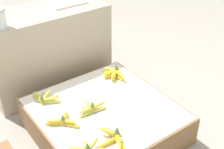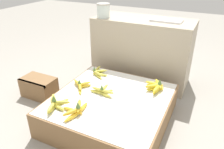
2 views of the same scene
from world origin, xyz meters
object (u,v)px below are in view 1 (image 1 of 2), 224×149
banana_bunch_middle_midleft (91,108)px  banana_bunch_back_right (114,73)px  banana_bunch_front_midleft (114,137)px  banana_bunch_middle_left (63,121)px  banana_bunch_back_left (45,98)px  foam_tray_white (68,3)px

banana_bunch_middle_midleft → banana_bunch_back_right: 0.46m
banana_bunch_front_midleft → banana_bunch_middle_left: bearing=118.6°
banana_bunch_back_left → banana_bunch_middle_left: bearing=-92.4°
banana_bunch_middle_left → banana_bunch_back_right: (0.60, 0.26, 0.01)m
banana_bunch_front_midleft → banana_bunch_middle_midleft: size_ratio=1.19×
banana_bunch_back_left → foam_tray_white: foam_tray_white is taller
foam_tray_white → banana_bunch_middle_left: bearing=-123.1°
banana_bunch_middle_midleft → banana_bunch_back_left: 0.36m
banana_bunch_back_left → foam_tray_white: 0.84m
banana_bunch_middle_midleft → banana_bunch_middle_left: bearing=-179.1°
foam_tray_white → banana_bunch_back_left: bearing=-135.4°
banana_bunch_front_midleft → banana_bunch_middle_left: banana_bunch_front_midleft is taller
banana_bunch_back_left → banana_bunch_back_right: bearing=-3.3°
banana_bunch_middle_left → banana_bunch_back_right: banana_bunch_back_right is taller
banana_bunch_back_left → foam_tray_white: (0.50, 0.49, 0.45)m
banana_bunch_back_left → foam_tray_white: bearing=44.6°
banana_bunch_front_midleft → banana_bunch_middle_midleft: banana_bunch_front_midleft is taller
banana_bunch_middle_midleft → foam_tray_white: (0.29, 0.78, 0.45)m
banana_bunch_middle_left → foam_tray_white: size_ratio=0.63×
banana_bunch_middle_midleft → banana_bunch_back_left: (-0.21, 0.29, -0.00)m
banana_bunch_middle_midleft → banana_bunch_back_left: bearing=125.6°
banana_bunch_middle_left → banana_bunch_back_left: 0.29m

